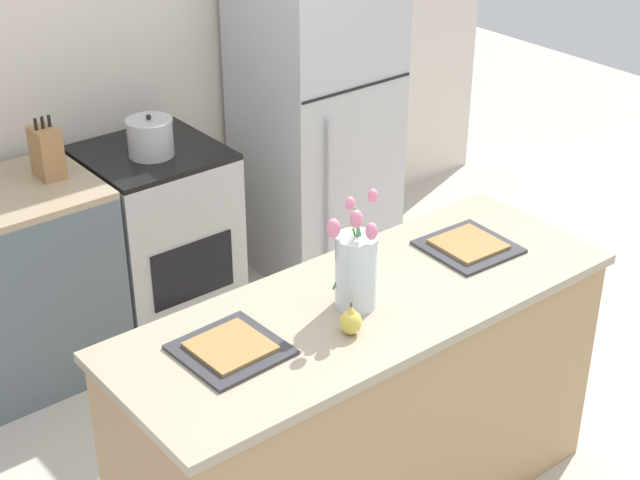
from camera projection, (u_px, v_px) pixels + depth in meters
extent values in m
cube|color=silver|center=(78.00, 35.00, 4.42)|extent=(5.20, 0.08, 2.70)
cube|color=tan|center=(364.00, 414.00, 3.48)|extent=(1.76, 0.62, 0.88)
cube|color=tan|center=(367.00, 304.00, 3.26)|extent=(1.80, 0.66, 0.03)
cube|color=#B2B5B7|center=(159.00, 240.00, 4.63)|extent=(0.60, 0.60, 0.87)
cube|color=black|center=(151.00, 153.00, 4.42)|extent=(0.60, 0.60, 0.02)
cube|color=black|center=(193.00, 271.00, 4.44)|extent=(0.42, 0.01, 0.29)
cube|color=#B7BABC|center=(315.00, 110.00, 4.95)|extent=(0.68, 0.64, 1.72)
cube|color=black|center=(358.00, 88.00, 4.63)|extent=(0.67, 0.01, 0.01)
cylinder|color=#B2B5B7|center=(329.00, 192.00, 4.75)|extent=(0.02, 0.02, 0.75)
cylinder|color=silver|center=(356.00, 272.00, 3.16)|extent=(0.14, 0.14, 0.25)
cylinder|color=#4C9342|center=(363.00, 246.00, 3.13)|extent=(0.08, 0.01, 0.29)
ellipsoid|color=pink|center=(373.00, 196.00, 3.07)|extent=(0.03, 0.03, 0.05)
cylinder|color=#4C9342|center=(354.00, 250.00, 3.13)|extent=(0.02, 0.07, 0.27)
ellipsoid|color=pink|center=(350.00, 204.00, 3.09)|extent=(0.03, 0.03, 0.05)
cylinder|color=#4C9342|center=(346.00, 261.00, 3.13)|extent=(0.09, 0.04, 0.21)
ellipsoid|color=pink|center=(333.00, 228.00, 3.06)|extent=(0.04, 0.04, 0.07)
cylinder|color=#4C9342|center=(356.00, 255.00, 3.11)|extent=(0.06, 0.06, 0.26)
ellipsoid|color=pink|center=(356.00, 219.00, 3.01)|extent=(0.04, 0.04, 0.06)
cylinder|color=#4C9342|center=(361.00, 261.00, 3.12)|extent=(0.01, 0.09, 0.21)
ellipsoid|color=pink|center=(372.00, 231.00, 3.04)|extent=(0.04, 0.04, 0.06)
ellipsoid|color=#E5CC4C|center=(351.00, 322.00, 3.06)|extent=(0.07, 0.07, 0.08)
cone|color=#E5CC4C|center=(351.00, 310.00, 3.04)|extent=(0.04, 0.04, 0.03)
cylinder|color=brown|center=(351.00, 304.00, 3.03)|extent=(0.01, 0.01, 0.02)
cube|color=#333338|center=(231.00, 350.00, 2.99)|extent=(0.31, 0.31, 0.01)
cube|color=#A37A42|center=(230.00, 346.00, 2.98)|extent=(0.23, 0.23, 0.01)
cube|color=#333338|center=(468.00, 247.00, 3.56)|extent=(0.31, 0.31, 0.01)
cube|color=#A37A42|center=(469.00, 244.00, 3.55)|extent=(0.23, 0.23, 0.01)
cylinder|color=#B2B5B7|center=(150.00, 139.00, 4.33)|extent=(0.20, 0.20, 0.16)
cylinder|color=#B2B5B7|center=(149.00, 121.00, 4.29)|extent=(0.21, 0.21, 0.01)
sphere|color=black|center=(149.00, 117.00, 4.28)|extent=(0.02, 0.02, 0.02)
cube|color=#A37547|center=(47.00, 153.00, 4.12)|extent=(0.10, 0.14, 0.22)
cylinder|color=black|center=(36.00, 124.00, 4.04)|extent=(0.01, 0.01, 0.05)
cylinder|color=black|center=(42.00, 123.00, 4.05)|extent=(0.01, 0.01, 0.05)
cylinder|color=black|center=(49.00, 121.00, 4.07)|extent=(0.01, 0.01, 0.05)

